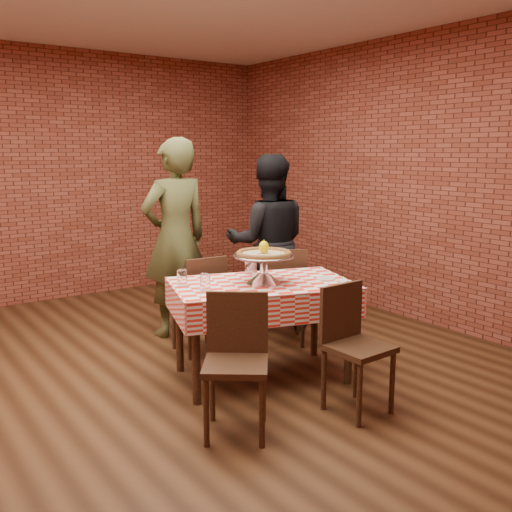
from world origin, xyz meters
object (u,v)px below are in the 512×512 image
at_px(pizza_stand, 264,269).
at_px(pizza, 264,254).
at_px(condiment_caddy, 251,266).
at_px(table, 262,331).
at_px(chair_far_left, 198,303).
at_px(chair_far_right, 281,294).
at_px(water_glass_left, 205,282).
at_px(diner_black, 268,243).
at_px(water_glass_right, 182,278).
at_px(diner_olive, 175,238).
at_px(chair_near_left, 236,368).
at_px(chair_near_right, 359,351).

height_order(pizza_stand, pizza, pizza).
relative_size(pizza, condiment_caddy, 3.11).
height_order(table, pizza_stand, pizza_stand).
relative_size(chair_far_left, chair_far_right, 0.96).
bearing_deg(water_glass_left, diner_black, 36.95).
bearing_deg(chair_far_left, water_glass_right, 54.27).
relative_size(water_glass_left, chair_far_right, 0.13).
distance_m(water_glass_right, diner_olive, 1.21).
height_order(condiment_caddy, chair_far_right, chair_far_right).
bearing_deg(pizza, chair_near_left, -137.51).
height_order(condiment_caddy, diner_olive, diner_olive).
relative_size(pizza_stand, chair_near_left, 0.55).
height_order(table, diner_black, diner_black).
distance_m(table, water_glass_right, 0.74).
xyz_separation_m(table, water_glass_right, (-0.54, 0.26, 0.44)).
height_order(table, water_glass_left, water_glass_left).
bearing_deg(chair_far_right, pizza, 76.01).
bearing_deg(water_glass_left, chair_far_right, 25.56).
bearing_deg(water_glass_right, chair_near_right, -57.34).
bearing_deg(diner_black, diner_olive, 10.52).
distance_m(table, chair_far_left, 0.81).
distance_m(water_glass_right, diner_black, 1.56).
xyz_separation_m(condiment_caddy, chair_near_left, (-0.77, -0.93, -0.39)).
xyz_separation_m(water_glass_right, diner_black, (1.36, 0.76, 0.04)).
relative_size(table, chair_far_left, 1.54).
bearing_deg(water_glass_left, chair_near_left, -105.57).
xyz_separation_m(pizza, chair_near_right, (0.17, -0.83, -0.55)).
bearing_deg(condiment_caddy, chair_far_left, 144.95).
bearing_deg(chair_far_right, water_glass_left, 58.71).
bearing_deg(water_glass_left, table, -4.45).
relative_size(condiment_caddy, chair_near_right, 0.16).
xyz_separation_m(water_glass_right, chair_far_right, (1.19, 0.32, -0.37)).
xyz_separation_m(table, diner_olive, (-0.02, 1.35, 0.56)).
bearing_deg(diner_black, condiment_caddy, 77.37).
xyz_separation_m(pizza_stand, condiment_caddy, (0.11, 0.32, -0.04)).
bearing_deg(condiment_caddy, pizza, -76.16).
relative_size(table, pizza, 3.18).
relative_size(pizza, chair_far_left, 0.48).
xyz_separation_m(chair_near_right, diner_black, (0.65, 1.87, 0.43)).
distance_m(pizza_stand, chair_near_left, 1.00).
relative_size(water_glass_right, diner_black, 0.07).
distance_m(water_glass_left, chair_far_left, 0.93).
bearing_deg(condiment_caddy, water_glass_left, -123.56).
bearing_deg(condiment_caddy, chair_near_right, -54.53).
relative_size(chair_far_right, diner_olive, 0.48).
relative_size(table, diner_olive, 0.71).
bearing_deg(water_glass_left, water_glass_right, 106.49).
bearing_deg(pizza, pizza_stand, 0.00).
height_order(water_glass_left, chair_near_right, water_glass_left).
height_order(chair_near_right, diner_olive, diner_olive).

